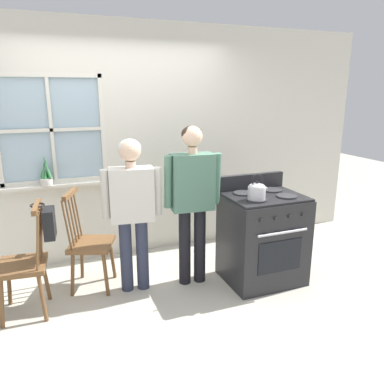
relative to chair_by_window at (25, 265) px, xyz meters
name	(u,v)px	position (x,y,z in m)	size (l,w,h in m)	color
ground_plane	(159,310)	(1.09, -0.40, -0.46)	(16.00, 16.00, 0.00)	#B2AD9E
wall_back	(126,144)	(1.13, 1.00, 0.87)	(6.40, 0.16, 2.70)	silver
chair_by_window	(25,265)	(0.00, 0.00, 0.00)	(0.44, 0.46, 1.01)	brown
chair_near_wall	(89,244)	(0.58, 0.27, 0.00)	(0.52, 0.53, 1.01)	brown
person_elderly_left	(132,201)	(0.99, 0.07, 0.46)	(0.58, 0.27, 1.52)	#2D3347
person_teen_center	(192,191)	(1.58, 0.00, 0.52)	(0.58, 0.24, 1.62)	black
stove	(262,237)	(2.28, -0.21, 0.01)	(0.77, 0.68, 1.08)	#232326
kettle	(257,190)	(2.10, -0.34, 0.56)	(0.21, 0.17, 0.25)	#B7B7BC
potted_plant	(46,175)	(0.24, 0.91, 0.60)	(0.13, 0.13, 0.33)	beige
handbag	(49,222)	(0.23, -0.02, 0.37)	(0.20, 0.23, 0.31)	black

